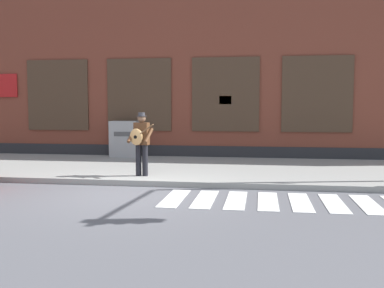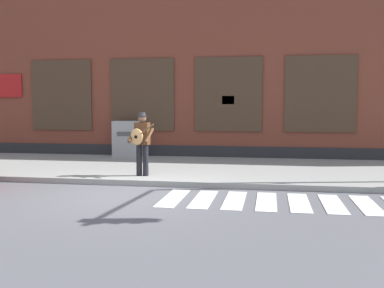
{
  "view_description": "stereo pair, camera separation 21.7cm",
  "coord_description": "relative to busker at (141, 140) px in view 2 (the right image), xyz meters",
  "views": [
    {
      "loc": [
        2.92,
        -9.68,
        2.0
      ],
      "look_at": [
        1.2,
        1.39,
        1.06
      ],
      "focal_mm": 42.0,
      "sensor_mm": 36.0,
      "label": 1
    },
    {
      "loc": [
        3.13,
        -9.64,
        2.0
      ],
      "look_at": [
        1.2,
        1.39,
        1.06
      ],
      "focal_mm": 42.0,
      "sensor_mm": 36.0,
      "label": 2
    }
  ],
  "objects": [
    {
      "name": "ground_plane",
      "position": [
        0.25,
        -1.84,
        -1.11
      ],
      "size": [
        160.0,
        160.0,
        0.0
      ],
      "primitive_type": "plane",
      "color": "#56565B"
    },
    {
      "name": "building_backdrop",
      "position": [
        0.25,
        6.81,
        2.61
      ],
      "size": [
        28.0,
        4.06,
        7.44
      ],
      "color": "brown",
      "rests_on": "ground"
    },
    {
      "name": "busker",
      "position": [
        0.0,
        0.0,
        0.0
      ],
      "size": [
        0.72,
        0.58,
        1.69
      ],
      "color": "black",
      "rests_on": "sidewalk"
    },
    {
      "name": "crosswalk",
      "position": [
        3.99,
        -2.05,
        -1.1
      ],
      "size": [
        5.78,
        1.9,
        0.01
      ],
      "color": "silver",
      "rests_on": "ground"
    },
    {
      "name": "utility_box",
      "position": [
        -1.8,
        4.36,
        -0.3
      ],
      "size": [
        1.03,
        0.63,
        1.32
      ],
      "color": "#9E9E9E",
      "rests_on": "sidewalk"
    },
    {
      "name": "sidewalk",
      "position": [
        0.25,
        2.03,
        -1.03
      ],
      "size": [
        28.0,
        5.57,
        0.15
      ],
      "color": "gray",
      "rests_on": "ground"
    }
  ]
}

